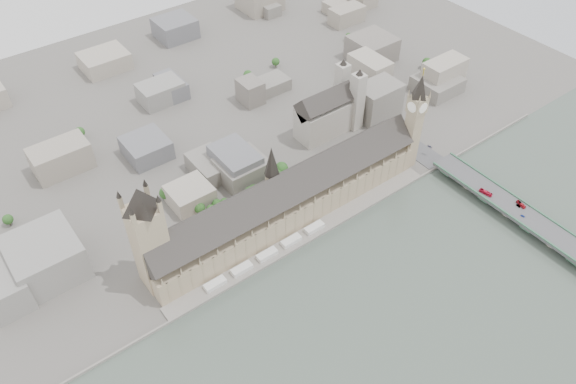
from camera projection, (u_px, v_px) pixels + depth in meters
ground at (300, 231)px, 485.32m from camera, size 900.00×900.00×0.00m
river_thames at (446, 371)px, 389.84m from camera, size 600.00×600.00×0.00m
embankment_wall at (311, 240)px, 475.61m from camera, size 600.00×1.50×3.00m
river_terrace at (306, 235)px, 480.29m from camera, size 270.00×15.00×2.00m
terrace_tents at (267, 254)px, 461.08m from camera, size 118.00×7.00×4.00m
palace_of_westminster at (286, 200)px, 481.07m from camera, size 265.00×40.73×55.44m
elizabeth_tower at (415, 115)px, 510.04m from camera, size 17.00×17.00×107.50m
victoria_tower at (148, 233)px, 409.15m from camera, size 30.00×30.00×100.00m
central_tower at (272, 170)px, 456.08m from camera, size 13.00×13.00×48.00m
westminster_bridge at (503, 204)px, 501.74m from camera, size 25.00×325.00×10.25m
bridge_parapets at (548, 229)px, 472.06m from camera, size 25.00×235.00×1.15m
westminster_abbey at (329, 111)px, 571.34m from camera, size 68.00×36.00×64.00m
city_skyline_inland at (163, 87)px, 614.00m from camera, size 720.00×360.00×38.00m
park_trees at (251, 192)px, 510.51m from camera, size 110.00×30.00×15.00m
red_bus_north at (486, 192)px, 503.19m from camera, size 4.76×12.36×3.36m
red_bus_south at (521, 204)px, 492.66m from camera, size 4.22×10.14×2.75m
car_blue at (523, 216)px, 483.42m from camera, size 2.35×3.94×1.26m
car_silver at (518, 206)px, 492.33m from camera, size 1.77×4.07×1.30m
car_approach at (430, 147)px, 552.13m from camera, size 2.75×5.16×1.42m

